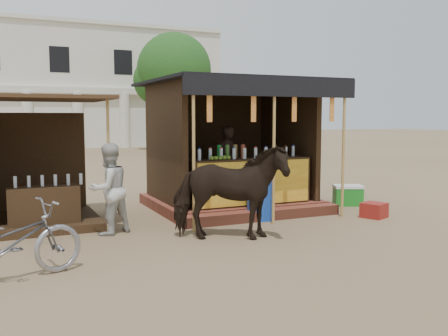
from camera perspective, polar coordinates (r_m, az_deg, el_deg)
ground at (r=7.76m, az=4.95°, el=-9.21°), size 120.00×120.00×0.00m
main_stall at (r=10.98m, az=0.96°, el=0.67°), size 3.60×3.61×2.78m
secondary_stall at (r=9.85m, az=-21.21°, el=-1.33°), size 2.40×2.40×2.38m
cow at (r=8.12m, az=0.64°, el=-2.79°), size 2.07×1.56×1.59m
motorbike at (r=6.65m, az=-23.40°, el=-7.90°), size 1.97×1.22×0.98m
bystander at (r=8.78m, az=-13.04°, el=-2.35°), size 0.94×0.86×1.57m
blue_barrel at (r=9.84m, az=4.17°, el=-3.64°), size 0.56×0.56×0.79m
red_crate at (r=10.50m, az=16.77°, el=-4.64°), size 0.56×0.57×0.30m
cooler at (r=11.79m, az=13.97°, el=-3.02°), size 0.76×0.67×0.46m
background_building at (r=36.56m, az=-21.95°, el=8.50°), size 26.00×7.45×8.18m
tree at (r=30.31m, az=-6.14°, el=10.76°), size 4.50×4.40×7.00m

